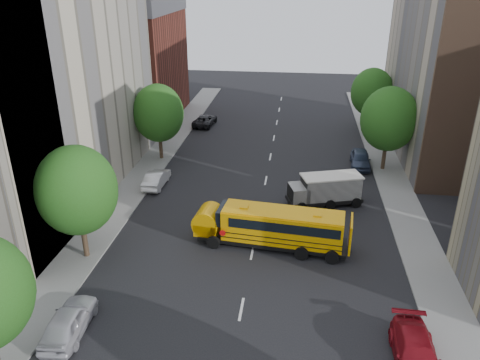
% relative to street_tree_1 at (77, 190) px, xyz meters
% --- Properties ---
extents(ground, '(120.00, 120.00, 0.00)m').
position_rel_street_tree_1_xyz_m(ground, '(11.00, 4.00, -4.95)').
color(ground, black).
rests_on(ground, ground).
extents(sidewalk_left, '(3.00, 80.00, 0.12)m').
position_rel_street_tree_1_xyz_m(sidewalk_left, '(-0.50, 9.00, -4.89)').
color(sidewalk_left, slate).
rests_on(sidewalk_left, ground).
extents(sidewalk_right, '(3.00, 80.00, 0.12)m').
position_rel_street_tree_1_xyz_m(sidewalk_right, '(22.50, 9.00, -4.89)').
color(sidewalk_right, slate).
rests_on(sidewalk_right, ground).
extents(lane_markings, '(0.15, 64.00, 0.01)m').
position_rel_street_tree_1_xyz_m(lane_markings, '(11.00, 14.00, -4.95)').
color(lane_markings, silver).
rests_on(lane_markings, ground).
extents(building_left_cream, '(10.00, 26.00, 20.00)m').
position_rel_street_tree_1_xyz_m(building_left_cream, '(-7.00, 10.00, 5.05)').
color(building_left_cream, beige).
rests_on(building_left_cream, ground).
extents(building_left_redbrick, '(10.00, 15.00, 13.00)m').
position_rel_street_tree_1_xyz_m(building_left_redbrick, '(-7.00, 32.00, 1.55)').
color(building_left_redbrick, maroon).
rests_on(building_left_redbrick, ground).
extents(building_right_far, '(10.00, 22.00, 18.00)m').
position_rel_street_tree_1_xyz_m(building_right_far, '(29.00, 24.00, 4.05)').
color(building_right_far, tan).
rests_on(building_right_far, ground).
extents(street_tree_1, '(5.12, 5.12, 7.90)m').
position_rel_street_tree_1_xyz_m(street_tree_1, '(0.00, 0.00, 0.00)').
color(street_tree_1, '#38281C').
rests_on(street_tree_1, ground).
extents(street_tree_2, '(4.99, 4.99, 7.71)m').
position_rel_street_tree_1_xyz_m(street_tree_2, '(0.00, 18.00, -0.12)').
color(street_tree_2, '#38281C').
rests_on(street_tree_2, ground).
extents(street_tree_4, '(5.25, 5.25, 8.10)m').
position_rel_street_tree_1_xyz_m(street_tree_4, '(22.00, 18.00, 0.12)').
color(street_tree_4, '#38281C').
rests_on(street_tree_4, ground).
extents(street_tree_5, '(4.86, 4.86, 7.51)m').
position_rel_street_tree_1_xyz_m(street_tree_5, '(22.00, 30.00, -0.25)').
color(street_tree_5, '#38281C').
rests_on(street_tree_5, ground).
extents(school_bus, '(10.40, 3.39, 2.88)m').
position_rel_street_tree_1_xyz_m(school_bus, '(12.19, 2.97, -3.34)').
color(school_bus, black).
rests_on(school_bus, ground).
extents(safari_truck, '(6.34, 3.77, 2.57)m').
position_rel_street_tree_1_xyz_m(safari_truck, '(16.16, 9.85, -3.59)').
color(safari_truck, black).
rests_on(safari_truck, ground).
extents(parked_car_0, '(2.07, 4.65, 1.55)m').
position_rel_street_tree_1_xyz_m(parked_car_0, '(2.20, -7.03, -4.17)').
color(parked_car_0, silver).
rests_on(parked_car_0, ground).
extents(parked_car_1, '(1.56, 4.26, 1.40)m').
position_rel_street_tree_1_xyz_m(parked_car_1, '(1.40, 11.61, -4.25)').
color(parked_car_1, silver).
rests_on(parked_car_1, ground).
extents(parked_car_2, '(2.63, 4.94, 1.32)m').
position_rel_street_tree_1_xyz_m(parked_car_2, '(2.20, 29.73, -4.29)').
color(parked_car_2, black).
rests_on(parked_car_2, ground).
extents(parked_car_3, '(2.17, 5.11, 1.47)m').
position_rel_street_tree_1_xyz_m(parked_car_3, '(19.88, -7.08, -4.22)').
color(parked_car_3, maroon).
rests_on(parked_car_3, ground).
extents(parked_car_4, '(2.07, 4.65, 1.56)m').
position_rel_street_tree_1_xyz_m(parked_car_4, '(19.89, 18.54, -4.17)').
color(parked_car_4, '#36435E').
rests_on(parked_car_4, ground).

